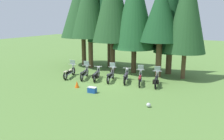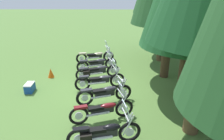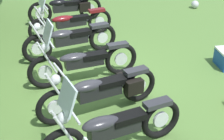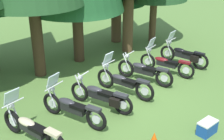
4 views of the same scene
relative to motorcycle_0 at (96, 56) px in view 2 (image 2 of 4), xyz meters
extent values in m
plane|color=#547A38|center=(3.58, 0.52, -0.44)|extent=(80.00, 80.00, 0.00)
torus|color=black|center=(-0.21, 0.78, -0.10)|extent=(0.29, 0.69, 0.69)
cylinder|color=silver|center=(-0.21, 0.78, -0.10)|extent=(0.11, 0.26, 0.26)
torus|color=black|center=(0.22, -0.84, -0.10)|extent=(0.29, 0.69, 0.69)
cylinder|color=silver|center=(0.22, -0.84, -0.10)|extent=(0.11, 0.26, 0.26)
cube|color=black|center=(0.01, -0.03, -0.01)|extent=(0.42, 0.86, 0.21)
ellipsoid|color=beige|center=(-0.05, 0.19, 0.12)|extent=(0.40, 0.64, 0.16)
cube|color=black|center=(0.06, -0.25, 0.09)|extent=(0.38, 0.60, 0.10)
cube|color=beige|center=(0.20, -0.77, 0.21)|extent=(0.30, 0.47, 0.08)
cylinder|color=silver|center=(-0.27, 0.70, 0.20)|extent=(0.13, 0.34, 0.65)
cylinder|color=silver|center=(-0.12, 0.74, 0.20)|extent=(0.13, 0.34, 0.65)
cylinder|color=silver|center=(-0.17, 0.64, 0.53)|extent=(0.67, 0.21, 0.04)
sphere|color=silver|center=(-0.20, 0.73, 0.41)|extent=(0.21, 0.21, 0.17)
cylinder|color=silver|center=(0.18, -0.18, -0.08)|extent=(0.29, 0.82, 0.08)
cube|color=silver|center=(-0.18, 0.66, 0.71)|extent=(0.46, 0.26, 0.39)
torus|color=black|center=(1.08, 0.96, -0.10)|extent=(0.32, 0.68, 0.68)
cylinder|color=silver|center=(1.08, 0.96, -0.10)|extent=(0.13, 0.26, 0.26)
torus|color=black|center=(1.61, -0.56, -0.10)|extent=(0.32, 0.68, 0.68)
cylinder|color=silver|center=(1.61, -0.56, -0.10)|extent=(0.13, 0.26, 0.26)
cube|color=black|center=(1.35, 0.20, 0.00)|extent=(0.45, 0.82, 0.23)
ellipsoid|color=#2D2D33|center=(1.28, 0.41, 0.15)|extent=(0.42, 0.62, 0.18)
cube|color=black|center=(1.42, -0.01, 0.12)|extent=(0.40, 0.58, 0.10)
cube|color=#2D2D33|center=(1.59, -0.49, 0.22)|extent=(0.32, 0.48, 0.08)
cylinder|color=silver|center=(1.03, 0.88, 0.20)|extent=(0.15, 0.33, 0.65)
cylinder|color=silver|center=(1.17, 0.93, 0.20)|extent=(0.15, 0.33, 0.65)
cylinder|color=silver|center=(1.13, 0.83, 0.53)|extent=(0.73, 0.28, 0.04)
sphere|color=silver|center=(1.10, 0.91, 0.41)|extent=(0.22, 0.22, 0.17)
cylinder|color=silver|center=(1.53, 0.07, -0.08)|extent=(0.34, 0.78, 0.08)
cube|color=silver|center=(1.12, 0.84, 0.71)|extent=(0.47, 0.29, 0.39)
torus|color=black|center=(2.15, 1.09, -0.11)|extent=(0.32, 0.66, 0.67)
cylinder|color=silver|center=(2.15, 1.09, -0.11)|extent=(0.13, 0.26, 0.25)
torus|color=black|center=(2.71, -0.43, -0.11)|extent=(0.32, 0.66, 0.67)
cylinder|color=silver|center=(2.71, -0.43, -0.11)|extent=(0.13, 0.26, 0.25)
cube|color=black|center=(2.43, 0.33, 0.00)|extent=(0.47, 0.82, 0.24)
ellipsoid|color=#2D2D33|center=(2.36, 0.54, 0.14)|extent=(0.44, 0.62, 0.19)
cube|color=black|center=(2.51, 0.12, 0.11)|extent=(0.41, 0.58, 0.10)
cube|color=#2D2D33|center=(2.68, -0.35, 0.20)|extent=(0.33, 0.48, 0.08)
cylinder|color=silver|center=(2.10, 1.00, 0.19)|extent=(0.16, 0.33, 0.65)
cylinder|color=silver|center=(2.25, 1.06, 0.19)|extent=(0.16, 0.33, 0.65)
cylinder|color=silver|center=(2.20, 0.96, 0.52)|extent=(0.62, 0.26, 0.04)
sphere|color=silver|center=(2.17, 1.04, 0.40)|extent=(0.22, 0.22, 0.17)
cylinder|color=silver|center=(2.62, 0.21, -0.09)|extent=(0.35, 0.78, 0.08)
cube|color=black|center=(2.49, -0.30, -0.01)|extent=(0.24, 0.35, 0.26)
cube|color=black|center=(2.80, -0.18, -0.01)|extent=(0.24, 0.35, 0.26)
torus|color=black|center=(3.39, 1.31, -0.09)|extent=(0.28, 0.71, 0.71)
cylinder|color=silver|center=(3.39, 1.31, -0.09)|extent=(0.12, 0.28, 0.27)
torus|color=black|center=(3.79, -0.24, -0.09)|extent=(0.28, 0.71, 0.71)
cylinder|color=silver|center=(3.79, -0.24, -0.09)|extent=(0.12, 0.28, 0.27)
cube|color=black|center=(3.59, 0.53, 0.00)|extent=(0.39, 0.82, 0.20)
ellipsoid|color=#2D2D33|center=(3.54, 0.75, 0.13)|extent=(0.38, 0.61, 0.16)
cube|color=black|center=(3.65, 0.32, 0.10)|extent=(0.35, 0.57, 0.10)
cube|color=#2D2D33|center=(3.77, -0.16, 0.24)|extent=(0.28, 0.47, 0.08)
cylinder|color=silver|center=(3.34, 1.23, 0.21)|extent=(0.13, 0.34, 0.65)
cylinder|color=silver|center=(3.48, 1.27, 0.21)|extent=(0.13, 0.34, 0.65)
cylinder|color=silver|center=(3.43, 1.17, 0.54)|extent=(0.66, 0.20, 0.04)
sphere|color=silver|center=(3.40, 1.26, 0.42)|extent=(0.21, 0.21, 0.17)
cylinder|color=silver|center=(3.75, 0.40, -0.07)|extent=(0.28, 0.79, 0.08)
cube|color=silver|center=(3.42, 1.19, 0.72)|extent=(0.46, 0.26, 0.39)
torus|color=black|center=(4.55, 1.54, -0.10)|extent=(0.31, 0.69, 0.69)
cylinder|color=silver|center=(4.55, 1.54, -0.10)|extent=(0.13, 0.26, 0.26)
torus|color=black|center=(5.03, 0.04, -0.10)|extent=(0.31, 0.69, 0.69)
cylinder|color=silver|center=(5.03, 0.04, -0.10)|extent=(0.13, 0.26, 0.26)
cube|color=black|center=(4.79, 0.79, 0.01)|extent=(0.44, 0.81, 0.24)
ellipsoid|color=#2D2D33|center=(4.72, 1.00, 0.15)|extent=(0.42, 0.61, 0.19)
cube|color=black|center=(4.86, 0.58, 0.12)|extent=(0.40, 0.57, 0.10)
cube|color=#2D2D33|center=(5.01, 0.11, 0.22)|extent=(0.32, 0.48, 0.08)
cylinder|color=silver|center=(4.49, 1.46, 0.20)|extent=(0.14, 0.33, 0.65)
cylinder|color=silver|center=(4.64, 1.51, 0.20)|extent=(0.14, 0.33, 0.65)
cylinder|color=silver|center=(4.59, 1.41, 0.54)|extent=(0.63, 0.23, 0.04)
sphere|color=silver|center=(4.56, 1.50, 0.42)|extent=(0.21, 0.21, 0.17)
cylinder|color=silver|center=(4.97, 0.66, -0.08)|extent=(0.32, 0.77, 0.08)
torus|color=black|center=(5.71, 1.53, -0.11)|extent=(0.29, 0.66, 0.67)
cylinder|color=silver|center=(5.71, 1.53, -0.11)|extent=(0.13, 0.26, 0.26)
torus|color=black|center=(6.21, 0.00, -0.11)|extent=(0.29, 0.66, 0.67)
cylinder|color=silver|center=(6.21, 0.00, -0.11)|extent=(0.13, 0.26, 0.26)
cube|color=black|center=(5.96, 0.77, -0.02)|extent=(0.41, 0.81, 0.21)
ellipsoid|color=maroon|center=(5.89, 0.98, 0.11)|extent=(0.38, 0.61, 0.16)
cube|color=black|center=(6.03, 0.56, 0.08)|extent=(0.36, 0.57, 0.10)
cube|color=maroon|center=(6.18, 0.08, 0.21)|extent=(0.29, 0.47, 0.08)
cylinder|color=silver|center=(5.67, 1.46, 0.19)|extent=(0.14, 0.33, 0.65)
cylinder|color=silver|center=(5.80, 1.50, 0.19)|extent=(0.14, 0.33, 0.65)
cylinder|color=silver|center=(5.76, 1.40, 0.52)|extent=(0.63, 0.23, 0.04)
sphere|color=silver|center=(5.73, 1.49, 0.40)|extent=(0.21, 0.21, 0.17)
cylinder|color=silver|center=(6.12, 0.63, -0.09)|extent=(0.32, 0.78, 0.08)
cube|color=silver|center=(5.75, 1.42, 0.70)|extent=(0.47, 0.28, 0.39)
torus|color=black|center=(7.01, 1.64, -0.10)|extent=(0.25, 0.69, 0.69)
cylinder|color=silver|center=(7.01, 1.64, -0.10)|extent=(0.11, 0.27, 0.26)
torus|color=black|center=(7.34, 0.19, -0.10)|extent=(0.25, 0.69, 0.69)
cylinder|color=silver|center=(7.34, 0.19, -0.10)|extent=(0.11, 0.27, 0.26)
cube|color=black|center=(7.18, 0.92, 0.01)|extent=(0.34, 0.76, 0.25)
ellipsoid|color=black|center=(7.13, 1.11, 0.16)|extent=(0.33, 0.56, 0.19)
cube|color=black|center=(7.22, 0.72, 0.13)|extent=(0.31, 0.52, 0.10)
cube|color=black|center=(7.32, 0.27, 0.22)|extent=(0.26, 0.47, 0.08)
cylinder|color=silver|center=(6.96, 1.57, 0.20)|extent=(0.12, 0.34, 0.65)
cylinder|color=silver|center=(7.09, 1.60, 0.20)|extent=(0.12, 0.34, 0.65)
cylinder|color=silver|center=(7.04, 1.50, 0.54)|extent=(0.68, 0.19, 0.04)
sphere|color=silver|center=(7.02, 1.59, 0.42)|extent=(0.20, 0.20, 0.17)
cylinder|color=silver|center=(7.32, 0.78, -0.08)|extent=(0.24, 0.73, 0.08)
cube|color=silver|center=(7.04, 1.52, 0.72)|extent=(0.46, 0.24, 0.39)
cube|color=black|center=(7.16, 0.35, 0.00)|extent=(0.21, 0.34, 0.26)
cube|color=black|center=(7.43, 0.42, 0.00)|extent=(0.21, 0.34, 0.26)
cylinder|color=brown|center=(-1.89, 4.87, 1.02)|extent=(0.45, 0.45, 2.93)
cylinder|color=brown|center=(-0.53, 4.09, 1.05)|extent=(0.46, 0.46, 2.98)
cylinder|color=#4C3823|center=(0.87, 5.26, 0.86)|extent=(0.28, 0.28, 2.61)
cylinder|color=#42301E|center=(2.09, 3.77, 0.93)|extent=(0.44, 0.44, 2.75)
cylinder|color=#42301E|center=(4.07, 4.07, 0.66)|extent=(0.45, 0.45, 2.20)
cylinder|color=brown|center=(6.48, 3.64, 1.03)|extent=(0.49, 0.49, 2.95)
cube|color=#19479E|center=(3.87, -2.59, -0.27)|extent=(0.58, 0.35, 0.35)
cube|color=silver|center=(3.87, -2.59, -0.08)|extent=(0.59, 0.36, 0.04)
cone|color=#EA590F|center=(2.29, -2.12, -0.20)|extent=(0.32, 0.32, 0.48)
camera|label=1|loc=(11.87, -14.93, 4.42)|focal=37.01mm
camera|label=2|loc=(11.85, 1.20, 3.80)|focal=32.37mm
camera|label=3|loc=(-2.77, 0.71, 3.14)|focal=56.45mm
camera|label=4|loc=(-2.42, -6.29, 4.51)|focal=48.23mm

